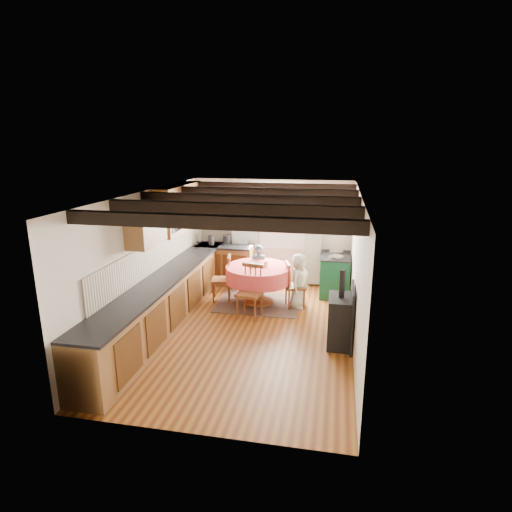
% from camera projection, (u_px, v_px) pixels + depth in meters
% --- Properties ---
extents(floor, '(3.60, 5.50, 0.00)m').
position_uv_depth(floor, '(247.00, 331.00, 7.36)').
color(floor, '#9B5C1E').
rests_on(floor, ground).
extents(ceiling, '(3.60, 5.50, 0.00)m').
position_uv_depth(ceiling, '(246.00, 194.00, 6.73)').
color(ceiling, white).
rests_on(ceiling, ground).
extents(wall_back, '(3.60, 0.00, 2.40)m').
position_uv_depth(wall_back, '(272.00, 232.00, 9.65)').
color(wall_back, silver).
rests_on(wall_back, ground).
extents(wall_front, '(3.60, 0.00, 2.40)m').
position_uv_depth(wall_front, '(192.00, 338.00, 4.44)').
color(wall_front, silver).
rests_on(wall_front, ground).
extents(wall_left, '(0.00, 5.50, 2.40)m').
position_uv_depth(wall_left, '(147.00, 260.00, 7.38)').
color(wall_left, silver).
rests_on(wall_left, ground).
extents(wall_right, '(0.00, 5.50, 2.40)m').
position_uv_depth(wall_right, '(357.00, 272.00, 6.71)').
color(wall_right, silver).
rests_on(wall_right, ground).
extents(beam_a, '(3.60, 0.16, 0.16)m').
position_uv_depth(beam_a, '(210.00, 222.00, 4.86)').
color(beam_a, black).
rests_on(beam_a, ceiling).
extents(beam_b, '(3.60, 0.16, 0.16)m').
position_uv_depth(beam_b, '(231.00, 209.00, 5.81)').
color(beam_b, black).
rests_on(beam_b, ceiling).
extents(beam_c, '(3.60, 0.16, 0.16)m').
position_uv_depth(beam_c, '(246.00, 199.00, 6.76)').
color(beam_c, black).
rests_on(beam_c, ceiling).
extents(beam_d, '(3.60, 0.16, 0.16)m').
position_uv_depth(beam_d, '(258.00, 192.00, 7.70)').
color(beam_d, black).
rests_on(beam_d, ceiling).
extents(beam_e, '(3.60, 0.16, 0.16)m').
position_uv_depth(beam_e, '(267.00, 187.00, 8.65)').
color(beam_e, black).
rests_on(beam_e, ceiling).
extents(splash_left, '(0.02, 4.50, 0.55)m').
position_uv_depth(splash_left, '(155.00, 255.00, 7.66)').
color(splash_left, beige).
rests_on(splash_left, wall_left).
extents(splash_back, '(1.40, 0.02, 0.55)m').
position_uv_depth(splash_back, '(230.00, 231.00, 9.82)').
color(splash_back, beige).
rests_on(splash_back, wall_back).
extents(base_cabinet_left, '(0.60, 5.30, 0.88)m').
position_uv_depth(base_cabinet_left, '(166.00, 301.00, 7.53)').
color(base_cabinet_left, brown).
rests_on(base_cabinet_left, floor).
extents(base_cabinet_back, '(1.30, 0.60, 0.88)m').
position_uv_depth(base_cabinet_back, '(225.00, 265.00, 9.76)').
color(base_cabinet_back, brown).
rests_on(base_cabinet_back, floor).
extents(worktop_left, '(0.64, 5.30, 0.04)m').
position_uv_depth(worktop_left, '(165.00, 277.00, 7.40)').
color(worktop_left, black).
rests_on(worktop_left, base_cabinet_left).
extents(worktop_back, '(1.30, 0.64, 0.04)m').
position_uv_depth(worktop_back, '(225.00, 246.00, 9.62)').
color(worktop_back, black).
rests_on(worktop_back, base_cabinet_back).
extents(wall_cabinet_glass, '(0.34, 1.80, 0.90)m').
position_uv_depth(wall_cabinet_glass, '(179.00, 208.00, 8.29)').
color(wall_cabinet_glass, brown).
rests_on(wall_cabinet_glass, wall_left).
extents(wall_cabinet_solid, '(0.34, 0.90, 0.70)m').
position_uv_depth(wall_cabinet_solid, '(146.00, 224.00, 6.88)').
color(wall_cabinet_solid, brown).
rests_on(wall_cabinet_solid, wall_left).
extents(window_frame, '(1.34, 0.03, 1.54)m').
position_uv_depth(window_frame, '(277.00, 215.00, 9.51)').
color(window_frame, white).
rests_on(window_frame, wall_back).
extents(window_pane, '(1.20, 0.01, 1.40)m').
position_uv_depth(window_pane, '(277.00, 215.00, 9.52)').
color(window_pane, white).
rests_on(window_pane, wall_back).
extents(curtain_left, '(0.35, 0.10, 2.10)m').
position_uv_depth(curtain_left, '(240.00, 236.00, 9.72)').
color(curtain_left, silver).
rests_on(curtain_left, wall_back).
extents(curtain_right, '(0.35, 0.10, 2.10)m').
position_uv_depth(curtain_right, '(313.00, 239.00, 9.41)').
color(curtain_right, silver).
rests_on(curtain_right, wall_back).
extents(curtain_rod, '(2.00, 0.03, 0.03)m').
position_uv_depth(curtain_rod, '(277.00, 189.00, 9.28)').
color(curtain_rod, black).
rests_on(curtain_rod, wall_back).
extents(wall_picture, '(0.04, 0.50, 0.60)m').
position_uv_depth(wall_picture, '(353.00, 216.00, 8.77)').
color(wall_picture, gold).
rests_on(wall_picture, wall_right).
extents(wall_plate, '(0.30, 0.02, 0.30)m').
position_uv_depth(wall_plate, '(319.00, 212.00, 9.30)').
color(wall_plate, silver).
rests_on(wall_plate, wall_back).
extents(rug, '(1.67, 1.30, 0.01)m').
position_uv_depth(rug, '(258.00, 303.00, 8.61)').
color(rug, '#383028').
rests_on(rug, floor).
extents(dining_table, '(1.32, 1.32, 0.79)m').
position_uv_depth(dining_table, '(258.00, 285.00, 8.51)').
color(dining_table, '#E75252').
rests_on(dining_table, floor).
extents(chair_near, '(0.52, 0.53, 1.02)m').
position_uv_depth(chair_near, '(249.00, 292.00, 7.80)').
color(chair_near, brown).
rests_on(chair_near, floor).
extents(chair_left, '(0.51, 0.49, 0.97)m').
position_uv_depth(chair_left, '(221.00, 278.00, 8.68)').
color(chair_left, brown).
rests_on(chair_left, floor).
extents(chair_right, '(0.51, 0.50, 0.92)m').
position_uv_depth(chair_right, '(295.00, 285.00, 8.34)').
color(chair_right, brown).
rests_on(chair_right, floor).
extents(aga_range, '(0.62, 0.96, 0.88)m').
position_uv_depth(aga_range, '(335.00, 274.00, 9.07)').
color(aga_range, '#0E4427').
rests_on(aga_range, floor).
extents(cast_iron_stove, '(0.38, 0.64, 1.28)m').
position_uv_depth(cast_iron_stove, '(341.00, 308.00, 6.71)').
color(cast_iron_stove, black).
rests_on(cast_iron_stove, floor).
extents(child_far, '(0.41, 0.27, 1.10)m').
position_uv_depth(child_far, '(259.00, 269.00, 9.05)').
color(child_far, '#47636C').
rests_on(child_far, floor).
extents(child_right, '(0.49, 0.62, 1.10)m').
position_uv_depth(child_right, '(299.00, 281.00, 8.30)').
color(child_right, silver).
rests_on(child_right, floor).
extents(bowl_a, '(0.26, 0.26, 0.06)m').
position_uv_depth(bowl_a, '(255.00, 265.00, 8.43)').
color(bowl_a, silver).
rests_on(bowl_a, dining_table).
extents(bowl_b, '(0.28, 0.28, 0.06)m').
position_uv_depth(bowl_b, '(257.00, 264.00, 8.44)').
color(bowl_b, silver).
rests_on(bowl_b, dining_table).
extents(cup, '(0.14, 0.14, 0.09)m').
position_uv_depth(cup, '(266.00, 264.00, 8.40)').
color(cup, silver).
rests_on(cup, dining_table).
extents(canister_tall, '(0.13, 0.13, 0.22)m').
position_uv_depth(canister_tall, '(211.00, 240.00, 9.61)').
color(canister_tall, '#262628').
rests_on(canister_tall, worktop_back).
extents(canister_wide, '(0.19, 0.19, 0.21)m').
position_uv_depth(canister_wide, '(227.00, 239.00, 9.72)').
color(canister_wide, '#262628').
rests_on(canister_wide, worktop_back).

